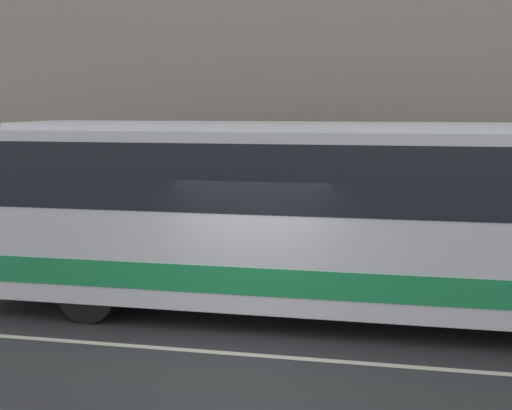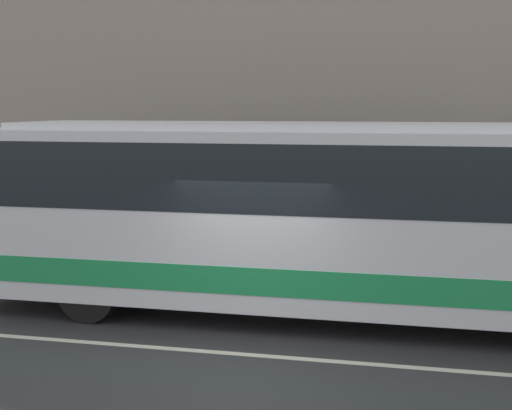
{
  "view_description": "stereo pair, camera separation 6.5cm",
  "coord_description": "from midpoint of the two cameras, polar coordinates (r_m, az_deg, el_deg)",
  "views": [
    {
      "loc": [
        2.4,
        -9.92,
        3.68
      ],
      "look_at": [
        -0.22,
        2.11,
        1.95
      ],
      "focal_mm": 50.0,
      "sensor_mm": 36.0,
      "label": 1
    },
    {
      "loc": [
        2.47,
        -9.91,
        3.68
      ],
      "look_at": [
        -0.22,
        2.11,
        1.95
      ],
      "focal_mm": 50.0,
      "sensor_mm": 36.0,
      "label": 2
    }
  ],
  "objects": [
    {
      "name": "pedestrian_waiting",
      "position": [
        15.48,
        2.67,
        -2.34
      ],
      "size": [
        0.36,
        0.36,
        1.62
      ],
      "color": "maroon",
      "rests_on": "sidewalk"
    },
    {
      "name": "ground_plane",
      "position": [
        10.85,
        -1.45,
        -11.84
      ],
      "size": [
        60.0,
        60.0,
        0.0
      ],
      "primitive_type": "plane",
      "color": "#2D2D30"
    },
    {
      "name": "transit_bus",
      "position": [
        12.29,
        3.46,
        -0.32
      ],
      "size": [
        11.78,
        2.54,
        3.39
      ],
      "color": "silver",
      "rests_on": "ground_plane"
    },
    {
      "name": "sidewalk",
      "position": [
        16.0,
        3.23,
        -5.03
      ],
      "size": [
        60.0,
        2.97,
        0.16
      ],
      "color": "gray",
      "rests_on": "ground_plane"
    },
    {
      "name": "lane_stripe",
      "position": [
        10.85,
        -1.45,
        -11.83
      ],
      "size": [
        54.0,
        0.14,
        0.01
      ],
      "color": "beige",
      "rests_on": "ground_plane"
    }
  ]
}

